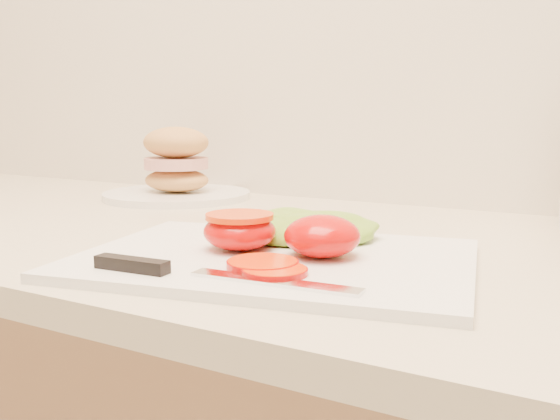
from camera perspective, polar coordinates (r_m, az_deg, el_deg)
The scene contains 9 objects.
cutting_board at distance 0.64m, azimuth -0.44°, elevation -4.53°, with size 0.39×0.28×0.01m, color white.
tomato_half_dome at distance 0.63m, azimuth 3.87°, elevation -2.39°, with size 0.08×0.08×0.04m, color #C80600.
tomato_half_cut at distance 0.66m, azimuth -3.71°, elevation -1.81°, with size 0.08×0.08×0.04m.
tomato_slice_0 at distance 0.59m, azimuth -1.60°, elevation -4.95°, with size 0.07×0.07×0.01m, color #FC490C.
tomato_slice_1 at distance 0.56m, azimuth -0.49°, elevation -5.61°, with size 0.06×0.06×0.01m, color #FC490C.
lettuce_leaf_0 at distance 0.72m, azimuth 0.38°, elevation -1.53°, with size 0.15×0.10×0.03m, color #84C233.
lettuce_leaf_1 at distance 0.71m, azimuth 4.30°, elevation -1.70°, with size 0.12×0.09×0.03m, color #84C233.
knife at distance 0.57m, azimuth -8.67°, elevation -5.53°, with size 0.25×0.05×0.01m.
sandwich_plate at distance 1.13m, azimuth -9.44°, elevation 3.41°, with size 0.26×0.26×0.13m.
Camera 1 is at (0.17, 1.00, 1.09)m, focal length 40.00 mm.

